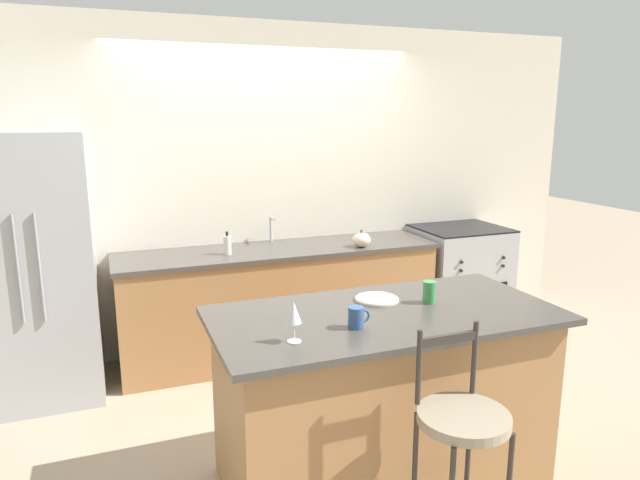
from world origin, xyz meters
The scene contains 14 objects.
ground_plane centered at (0.00, 0.00, 0.00)m, with size 18.00×18.00×0.00m, color tan.
wall_back centered at (0.00, 0.72, 1.35)m, with size 6.00×0.07×2.70m.
back_counter centered at (0.00, 0.39, 0.46)m, with size 2.58×0.70×0.91m.
sink_faucet centered at (0.00, 0.59, 1.05)m, with size 0.02×0.13×0.22m.
kitchen_island centered at (0.03, -1.42, 0.48)m, with size 1.81×0.90×0.95m.
refrigerator centered at (-1.76, 0.32, 0.93)m, with size 0.76×0.80×1.85m.
oven_range centered at (1.72, 0.37, 0.48)m, with size 0.78×0.69×0.96m.
bar_stool_near centered at (0.06, -2.10, 0.59)m, with size 0.39×0.39×1.07m.
dinner_plate centered at (0.08, -1.23, 0.96)m, with size 0.24×0.24×0.02m.
wine_glass centered at (-0.54, -1.63, 1.09)m, with size 0.07×0.07×0.19m.
coffee_mug centered at (-0.20, -1.57, 1.01)m, with size 0.11×0.08×0.10m.
tumbler_cup centered at (0.32, -1.37, 1.01)m, with size 0.07×0.07×0.12m.
pumpkin_decoration centered at (0.64, 0.17, 0.97)m, with size 0.15×0.15×0.14m.
soap_bottle centered at (-0.43, 0.30, 0.98)m, with size 0.06×0.06×0.18m.
Camera 1 is at (-1.29, -3.93, 1.95)m, focal length 32.00 mm.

